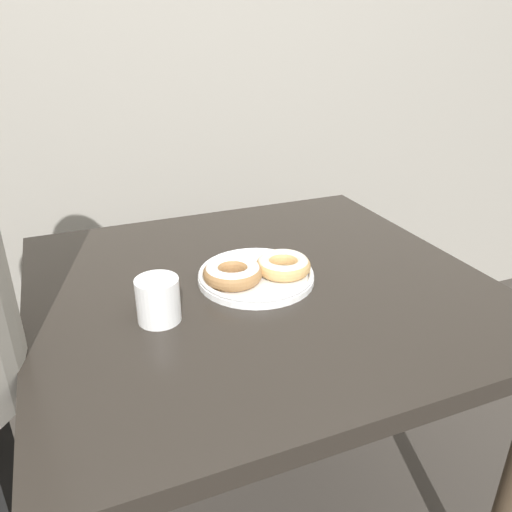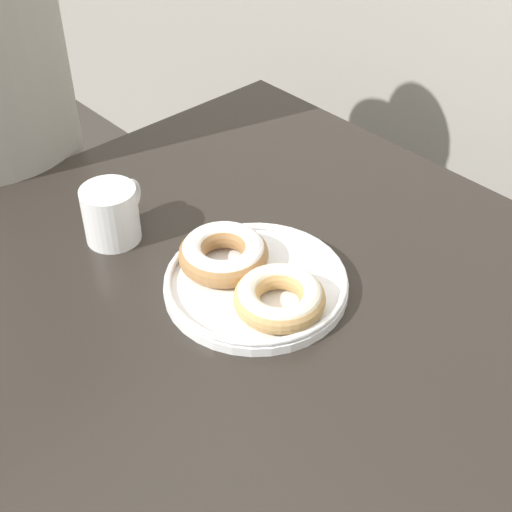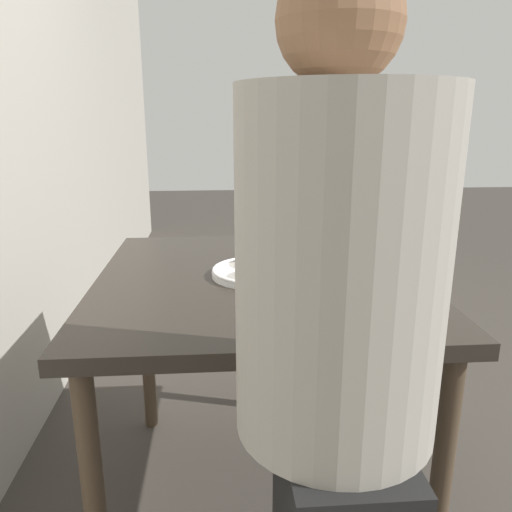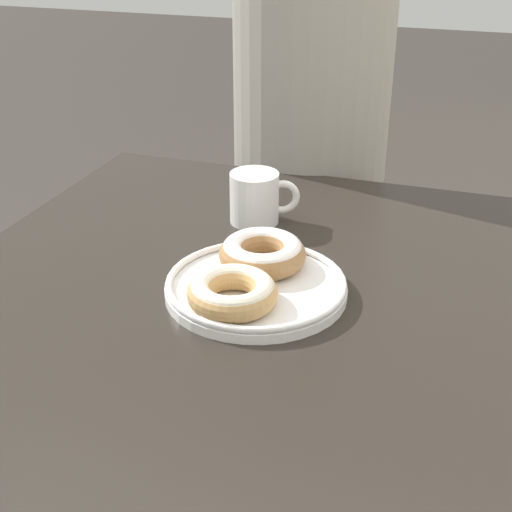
# 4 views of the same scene
# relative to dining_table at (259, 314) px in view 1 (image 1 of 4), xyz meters

# --- Properties ---
(wall_back) EXTENTS (8.00, 0.05, 2.60)m
(wall_back) POSITION_rel_dining_table_xyz_m (0.00, 0.87, 0.61)
(wall_back) COLOR #9E998E
(wall_back) RESTS_ON ground_plane
(dining_table) EXTENTS (0.98, 0.93, 0.78)m
(dining_table) POSITION_rel_dining_table_xyz_m (0.00, 0.00, 0.00)
(dining_table) COLOR #28231E
(dining_table) RESTS_ON ground_plane
(donut_plate) EXTENTS (0.29, 0.26, 0.06)m
(donut_plate) POSITION_rel_dining_table_xyz_m (-0.01, -0.00, 0.11)
(donut_plate) COLOR white
(donut_plate) RESTS_ON dining_table
(coffee_mug) EXTENTS (0.08, 0.12, 0.09)m
(coffee_mug) POSITION_rel_dining_table_xyz_m (-0.24, -0.07, 0.13)
(coffee_mug) COLOR white
(coffee_mug) RESTS_ON dining_table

